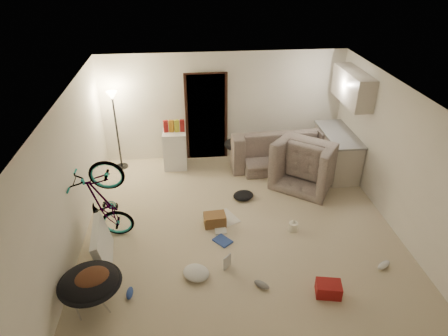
{
  "coord_description": "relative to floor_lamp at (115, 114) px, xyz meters",
  "views": [
    {
      "loc": [
        -0.88,
        -5.61,
        4.51
      ],
      "look_at": [
        -0.24,
        0.6,
        0.99
      ],
      "focal_mm": 32.0,
      "sensor_mm": 36.0,
      "label": 1
    }
  ],
  "objects": [
    {
      "name": "floor",
      "position": [
        2.4,
        -2.65,
        -1.32
      ],
      "size": [
        5.5,
        6.0,
        0.02
      ],
      "primitive_type": "cube",
      "color": "beige",
      "rests_on": "ground"
    },
    {
      "name": "ceiling",
      "position": [
        2.4,
        -2.65,
        1.2
      ],
      "size": [
        5.5,
        6.0,
        0.02
      ],
      "primitive_type": "cube",
      "color": "white",
      "rests_on": "wall_back"
    },
    {
      "name": "wall_back",
      "position": [
        2.4,
        0.36,
        -0.06
      ],
      "size": [
        5.5,
        0.02,
        2.5
      ],
      "primitive_type": "cube",
      "color": "white",
      "rests_on": "floor"
    },
    {
      "name": "wall_front",
      "position": [
        2.4,
        -5.66,
        -0.06
      ],
      "size": [
        5.5,
        0.02,
        2.5
      ],
      "primitive_type": "cube",
      "color": "white",
      "rests_on": "floor"
    },
    {
      "name": "wall_left",
      "position": [
        -0.36,
        -2.65,
        -0.06
      ],
      "size": [
        0.02,
        6.0,
        2.5
      ],
      "primitive_type": "cube",
      "color": "white",
      "rests_on": "floor"
    },
    {
      "name": "wall_right",
      "position": [
        5.16,
        -2.65,
        -0.06
      ],
      "size": [
        0.02,
        6.0,
        2.5
      ],
      "primitive_type": "cube",
      "color": "white",
      "rests_on": "floor"
    },
    {
      "name": "doorway",
      "position": [
        2.0,
        0.32,
        -0.29
      ],
      "size": [
        0.85,
        0.1,
        2.04
      ],
      "primitive_type": "cube",
      "color": "black",
      "rests_on": "floor"
    },
    {
      "name": "door_trim",
      "position": [
        2.0,
        0.29,
        -0.29
      ],
      "size": [
        0.97,
        0.04,
        2.1
      ],
      "primitive_type": "cube",
      "color": "black",
      "rests_on": "floor"
    },
    {
      "name": "floor_lamp",
      "position": [
        0.0,
        0.0,
        0.0
      ],
      "size": [
        0.28,
        0.28,
        1.81
      ],
      "color": "black",
      "rests_on": "floor"
    },
    {
      "name": "kitchen_counter",
      "position": [
        4.83,
        -0.65,
        -0.87
      ],
      "size": [
        0.6,
        1.5,
        0.88
      ],
      "primitive_type": "cube",
      "color": "#BFB4A6",
      "rests_on": "floor"
    },
    {
      "name": "counter_top",
      "position": [
        4.83,
        -0.65,
        -0.41
      ],
      "size": [
        0.64,
        1.54,
        0.04
      ],
      "primitive_type": "cube",
      "color": "gray",
      "rests_on": "kitchen_counter"
    },
    {
      "name": "kitchen_uppers",
      "position": [
        4.96,
        -0.65,
        0.64
      ],
      "size": [
        0.38,
        1.4,
        0.65
      ],
      "primitive_type": "cube",
      "color": "#BFB4A6",
      "rests_on": "wall_right"
    },
    {
      "name": "sofa",
      "position": [
        3.6,
        -0.2,
        -0.98
      ],
      "size": [
        2.26,
        0.99,
        0.65
      ],
      "primitive_type": "imported",
      "rotation": [
        0.0,
        0.0,
        3.2
      ],
      "color": "#353C34",
      "rests_on": "floor"
    },
    {
      "name": "armchair",
      "position": [
        4.1,
        -1.05,
        -0.92
      ],
      "size": [
        1.6,
        1.57,
        0.78
      ],
      "primitive_type": "imported",
      "rotation": [
        0.0,
        0.0,
        2.49
      ],
      "color": "#353C34",
      "rests_on": "floor"
    },
    {
      "name": "bicycle",
      "position": [
        0.1,
        -2.6,
        -0.87
      ],
      "size": [
        1.68,
        0.8,
        0.95
      ],
      "primitive_type": "imported",
      "rotation": [
        0.0,
        -0.17,
        1.52
      ],
      "color": "black",
      "rests_on": "floor"
    },
    {
      "name": "book_asset",
      "position": [
        2.0,
        -3.6,
        -1.3
      ],
      "size": [
        0.3,
        0.3,
        0.02
      ],
      "primitive_type": "imported",
      "rotation": [
        0.0,
        0.0,
        0.78
      ],
      "color": "maroon",
      "rests_on": "floor"
    },
    {
      "name": "mini_fridge",
      "position": [
        1.25,
        -0.1,
        -0.87
      ],
      "size": [
        0.53,
        0.53,
        0.88
      ],
      "primitive_type": "cube",
      "rotation": [
        0.0,
        0.0,
        -0.02
      ],
      "color": "white",
      "rests_on": "floor"
    },
    {
      "name": "snack_box_0",
      "position": [
        1.08,
        -0.1,
        -0.31
      ],
      "size": [
        0.11,
        0.09,
        0.3
      ],
      "primitive_type": "cube",
      "rotation": [
        0.0,
        0.0,
        0.26
      ],
      "color": "maroon",
      "rests_on": "mini_fridge"
    },
    {
      "name": "snack_box_1",
      "position": [
        1.2,
        -0.1,
        -0.31
      ],
      "size": [
        0.11,
        0.09,
        0.3
      ],
      "primitive_type": "cube",
      "rotation": [
        0.0,
        0.0,
        -0.26
      ],
      "color": "#C17B18",
      "rests_on": "mini_fridge"
    },
    {
      "name": "snack_box_2",
      "position": [
        1.32,
        -0.1,
        -0.31
      ],
      "size": [
        0.12,
        0.1,
        0.3
      ],
      "primitive_type": "cube",
      "rotation": [
        0.0,
        0.0,
        0.31
      ],
      "color": "gold",
      "rests_on": "mini_fridge"
    },
    {
      "name": "snack_box_3",
      "position": [
        1.44,
        -0.1,
        -0.31
      ],
      "size": [
        0.1,
        0.07,
        0.3
      ],
      "primitive_type": "cube",
      "rotation": [
        0.0,
        0.0,
        -0.04
      ],
      "color": "maroon",
      "rests_on": "mini_fridge"
    },
    {
      "name": "saucer_chair",
      "position": [
        0.1,
        -4.1,
        -0.94
      ],
      "size": [
        0.87,
        0.87,
        0.62
      ],
      "color": "silver",
      "rests_on": "floor"
    },
    {
      "name": "hoodie",
      "position": [
        0.15,
        -4.13,
        -0.75
      ],
      "size": [
        0.62,
        0.59,
        0.22
      ],
      "primitive_type": "ellipsoid",
      "rotation": [
        0.0,
        0.0,
        0.52
      ],
      "color": "#4E2B1B",
      "rests_on": "saucer_chair"
    },
    {
      "name": "sofa_drape",
      "position": [
        2.65,
        -0.2,
        -0.77
      ],
      "size": [
        0.64,
        0.56,
        0.28
      ],
      "primitive_type": "ellipsoid",
      "rotation": [
        0.0,
        0.0,
        -0.2
      ],
      "color": "black",
      "rests_on": "sofa"
    },
    {
      "name": "tv_box",
      "position": [
        0.1,
        -3.16,
        -0.99
      ],
      "size": [
        0.34,
        0.98,
        0.65
      ],
      "primitive_type": "cube",
      "rotation": [
        0.0,
        -0.21,
        0.1
      ],
      "color": "silver",
      "rests_on": "floor"
    },
    {
      "name": "drink_case_a",
      "position": [
        1.96,
        -2.39,
        -1.2
      ],
      "size": [
        0.41,
        0.31,
        0.22
      ],
      "primitive_type": "cube",
      "rotation": [
        0.0,
        0.0,
        0.07
      ],
      "color": "brown",
      "rests_on": "floor"
    },
    {
      "name": "drink_case_b",
      "position": [
        3.48,
        -4.23,
        -1.2
      ],
      "size": [
        0.41,
        0.33,
        0.21
      ],
      "primitive_type": "cube",
      "rotation": [
        0.0,
        0.0,
        -0.2
      ],
      "color": "maroon",
      "rests_on": "floor"
    },
    {
      "name": "juicer",
      "position": [
        3.35,
        -2.7,
        -1.21
      ],
      "size": [
        0.16,
        0.16,
        0.24
      ],
      "color": "white",
      "rests_on": "floor"
    },
    {
      "name": "newspaper",
      "position": [
        2.16,
        -2.21,
        -1.3
      ],
      "size": [
        0.58,
        0.64,
        0.01
      ],
      "primitive_type": "cube",
      "rotation": [
        0.0,
        0.0,
        0.46
      ],
      "color": "silver",
      "rests_on": "floor"
    },
    {
      "name": "book_blue",
      "position": [
        2.05,
        -2.89,
        -1.29
      ],
      "size": [
        0.37,
        0.38,
        0.03
      ],
      "primitive_type": "cube",
      "rotation": [
        0.0,
        0.0,
        0.68
      ],
      "color": "#294295",
      "rests_on": "floor"
    },
    {
      "name": "book_white",
      "position": [
        2.05,
        -2.56,
        -1.29
      ],
      "size": [
        0.21,
        0.27,
        0.02
      ],
      "primitive_type": "cube",
      "rotation": [
        0.0,
        0.0,
        0.03
      ],
      "color": "silver",
      "rests_on": "floor"
    },
    {
      "name": "shoe_2",
      "position": [
        0.58,
        -3.95,
        -1.26
      ],
      "size": [
        0.11,
        0.25,
        0.09
      ],
      "primitive_type": "ellipsoid",
      "rotation": [
        0.0,
        0.0,
        1.52
      ],
      "color": "#294295",
      "rests_on": "floor"
    },
    {
      "name": "shoe_3",
      "position": [
        2.53,
        -3.99,
        -1.26
      ],
      "size": [
        0.27,
        0.25,
        0.1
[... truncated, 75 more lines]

